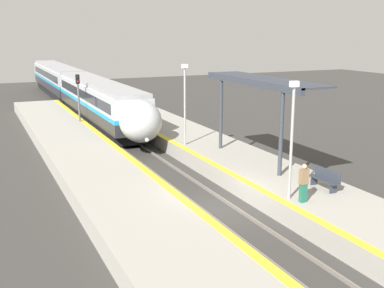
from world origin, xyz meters
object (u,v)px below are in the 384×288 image
(lamppost_near, at_px, (292,132))
(railway_signal, at_px, (79,97))
(train, at_px, (76,88))
(platform_bench, at_px, (325,178))
(person_waiting, at_px, (304,183))
(lamppost_mid, at_px, (185,99))

(lamppost_near, bearing_deg, railway_signal, 101.37)
(train, bearing_deg, railway_signal, -100.34)
(railway_signal, bearing_deg, platform_bench, -72.63)
(person_waiting, relative_size, lamppost_near, 0.33)
(person_waiting, relative_size, railway_signal, 0.36)
(lamppost_near, bearing_deg, train, 93.90)
(railway_signal, distance_m, lamppost_near, 21.75)
(platform_bench, xyz_separation_m, railway_signal, (-6.52, 20.86, 1.39))
(lamppost_mid, bearing_deg, railway_signal, 112.17)
(train, relative_size, railway_signal, 9.55)
(railway_signal, relative_size, lamppost_near, 0.91)
(platform_bench, relative_size, lamppost_mid, 0.35)
(person_waiting, distance_m, lamppost_mid, 11.52)
(platform_bench, bearing_deg, lamppost_near, -168.89)
(train, bearing_deg, platform_bench, -82.09)
(person_waiting, height_order, railway_signal, railway_signal)
(person_waiting, bearing_deg, platform_bench, 26.89)
(platform_bench, bearing_deg, lamppost_mid, 102.23)
(train, distance_m, lamppost_near, 32.70)
(railway_signal, height_order, lamppost_mid, lamppost_mid)
(train, xyz_separation_m, railway_signal, (-2.06, -11.29, 0.60))
(platform_bench, xyz_separation_m, lamppost_mid, (-2.24, 10.35, 2.36))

